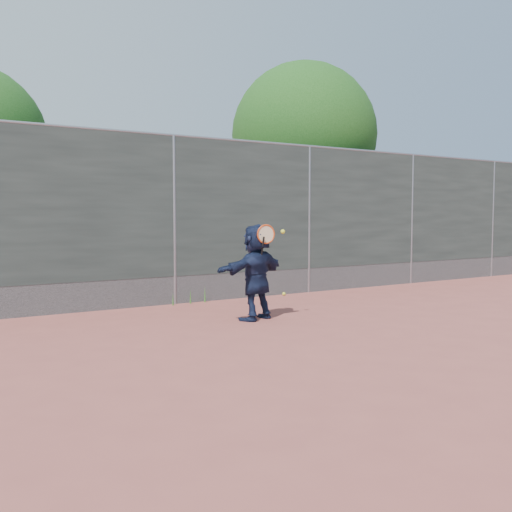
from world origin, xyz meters
TOP-DOWN VIEW (x-y plane):
  - ground at (0.00, 0.00)m, footprint 80.00×80.00m
  - player at (0.42, 1.41)m, footprint 1.42×0.82m
  - ball_ground at (2.28, 3.35)m, footprint 0.07×0.07m
  - fence at (-0.00, 3.50)m, footprint 20.00×0.06m
  - swing_action at (0.50, 1.22)m, footprint 0.49×0.13m
  - tree_right at (4.68, 5.75)m, footprint 3.78×3.60m
  - weed_clump at (0.29, 3.38)m, footprint 0.68×0.07m

SIDE VIEW (x-z plane):
  - ground at x=0.00m, z-range 0.00..0.00m
  - ball_ground at x=2.28m, z-range 0.00..0.07m
  - weed_clump at x=0.29m, z-range -0.02..0.28m
  - player at x=0.42m, z-range 0.00..1.46m
  - swing_action at x=0.50m, z-range 1.04..1.55m
  - fence at x=0.00m, z-range 0.07..3.09m
  - tree_right at x=4.68m, z-range 0.80..6.19m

